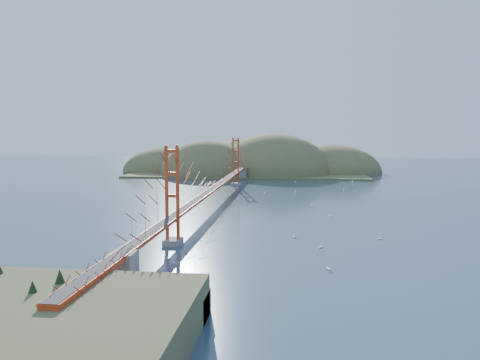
# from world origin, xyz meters

# --- Properties ---
(ground) EXTENTS (320.00, 320.00, 0.00)m
(ground) POSITION_xyz_m (0.00, 0.00, 0.00)
(ground) COLOR #2B4456
(ground) RESTS_ON ground
(bridge) EXTENTS (2.20, 94.40, 12.00)m
(bridge) POSITION_xyz_m (0.00, 0.18, 7.01)
(bridge) COLOR gray
(bridge) RESTS_ON ground
(approach_viaduct) EXTENTS (1.40, 12.00, 3.38)m
(approach_viaduct) POSITION_xyz_m (0.00, -51.91, 2.55)
(approach_viaduct) COLOR #BB3814
(approach_viaduct) RESTS_ON ground
(promontory) EXTENTS (9.00, 6.00, 0.24)m
(promontory) POSITION_xyz_m (0.00, -48.50, 0.12)
(promontory) COLOR #59544C
(promontory) RESTS_ON ground
(fort) EXTENTS (3.70, 2.30, 1.75)m
(fort) POSITION_xyz_m (0.40, -47.80, 0.67)
(fort) COLOR brown
(fort) RESTS_ON ground
(far_headlands) EXTENTS (84.00, 58.00, 25.00)m
(far_headlands) POSITION_xyz_m (2.21, 68.52, 0.00)
(far_headlands) COLOR brown
(far_headlands) RESTS_ON ground
(sailboat_3) EXTENTS (0.57, 0.49, 0.65)m
(sailboat_3) POSITION_xyz_m (7.87, 16.62, 0.15)
(sailboat_3) COLOR white
(sailboat_3) RESTS_ON ground
(sailboat_10) EXTENTS (0.68, 0.68, 0.74)m
(sailboat_10) POSITION_xyz_m (17.40, -37.92, 0.16)
(sailboat_10) COLOR white
(sailboat_10) RESTS_ON ground
(sailboat_2) EXTENTS (0.61, 0.49, 0.71)m
(sailboat_2) POSITION_xyz_m (24.61, -24.39, 0.16)
(sailboat_2) COLOR white
(sailboat_2) RESTS_ON ground
(sailboat_14) EXTENTS (0.61, 0.61, 0.64)m
(sailboat_14) POSITION_xyz_m (27.59, 10.99, 0.14)
(sailboat_14) COLOR white
(sailboat_14) RESTS_ON ground
(sailboat_12) EXTENTS (0.51, 0.48, 0.58)m
(sailboat_12) POSITION_xyz_m (14.55, 39.11, 0.14)
(sailboat_12) COLOR white
(sailboat_12) RESTS_ON ground
(sailboat_15) EXTENTS (0.67, 0.67, 0.72)m
(sailboat_15) POSITION_xyz_m (29.18, 39.99, 0.16)
(sailboat_15) COLOR white
(sailboat_15) RESTS_ON ground
(sailboat_8) EXTENTS (0.62, 0.62, 0.66)m
(sailboat_8) POSITION_xyz_m (31.66, 23.75, 0.15)
(sailboat_8) COLOR white
(sailboat_8) RESTS_ON ground
(sailboat_11) EXTENTS (0.54, 0.54, 0.59)m
(sailboat_11) POSITION_xyz_m (46.19, 9.97, 0.14)
(sailboat_11) COLOR white
(sailboat_11) RESTS_ON ground
(sailboat_16) EXTENTS (0.65, 0.65, 0.68)m
(sailboat_16) POSITION_xyz_m (14.42, 18.57, 0.15)
(sailboat_16) COLOR white
(sailboat_16) RESTS_ON ground
(sailboat_1) EXTENTS (0.63, 0.63, 0.67)m
(sailboat_1) POSITION_xyz_m (17.33, 1.19, 0.15)
(sailboat_1) COLOR white
(sailboat_1) RESTS_ON ground
(sailboat_4) EXTENTS (0.66, 0.66, 0.72)m
(sailboat_4) POSITION_xyz_m (25.28, 23.55, 0.16)
(sailboat_4) COLOR white
(sailboat_4) RESTS_ON ground
(sailboat_0) EXTENTS (0.43, 0.51, 0.59)m
(sailboat_0) POSITION_xyz_m (19.67, -9.36, 0.14)
(sailboat_0) COLOR white
(sailboat_0) RESTS_ON ground
(sailboat_7) EXTENTS (0.51, 0.49, 0.57)m
(sailboat_7) POSITION_xyz_m (32.87, 23.59, 0.14)
(sailboat_7) COLOR white
(sailboat_7) RESTS_ON ground
(sailboat_6) EXTENTS (0.62, 0.62, 0.67)m
(sailboat_6) POSITION_xyz_m (14.14, -24.37, 0.15)
(sailboat_6) COLOR white
(sailboat_6) RESTS_ON ground
(sailboat_9) EXTENTS (0.64, 0.64, 0.69)m
(sailboat_9) POSITION_xyz_m (40.35, 11.33, 0.15)
(sailboat_9) COLOR white
(sailboat_9) RESTS_ON ground
(sailboat_extra_0) EXTENTS (0.68, 0.68, 0.72)m
(sailboat_extra_0) POSITION_xyz_m (17.16, -29.45, 0.16)
(sailboat_extra_0) COLOR white
(sailboat_extra_0) RESTS_ON ground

